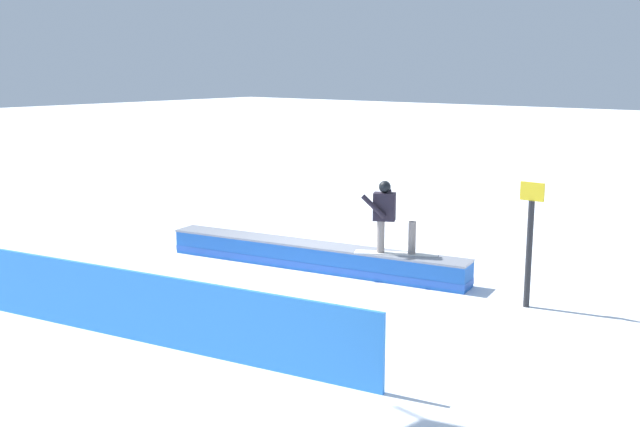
{
  "coord_description": "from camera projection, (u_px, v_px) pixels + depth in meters",
  "views": [
    {
      "loc": [
        -9.1,
        11.02,
        3.9
      ],
      "look_at": [
        -0.86,
        0.84,
        1.33
      ],
      "focal_mm": 42.28,
      "sensor_mm": 36.0,
      "label": 1
    }
  ],
  "objects": [
    {
      "name": "ground_plane",
      "position": [
        313.0,
        268.0,
        14.78
      ],
      "size": [
        120.0,
        120.0,
        0.0
      ],
      "primitive_type": "plane",
      "color": "white"
    },
    {
      "name": "grind_box",
      "position": [
        313.0,
        257.0,
        14.73
      ],
      "size": [
        6.31,
        1.76,
        0.51
      ],
      "color": "blue",
      "rests_on": "ground_plane"
    },
    {
      "name": "snowboarder",
      "position": [
        388.0,
        215.0,
        13.75
      ],
      "size": [
        1.48,
        0.96,
        1.35
      ],
      "color": "silver",
      "rests_on": "grind_box"
    },
    {
      "name": "safety_fence",
      "position": [
        108.0,
        301.0,
        11.06
      ],
      "size": [
        8.7,
        1.7,
        1.04
      ],
      "primitive_type": "cube",
      "rotation": [
        0.0,
        0.0,
        0.19
      ],
      "color": "#3080E2",
      "rests_on": "ground_plane"
    },
    {
      "name": "trail_marker",
      "position": [
        530.0,
        241.0,
        12.22
      ],
      "size": [
        0.4,
        0.1,
        2.08
      ],
      "color": "#262628",
      "rests_on": "ground_plane"
    }
  ]
}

